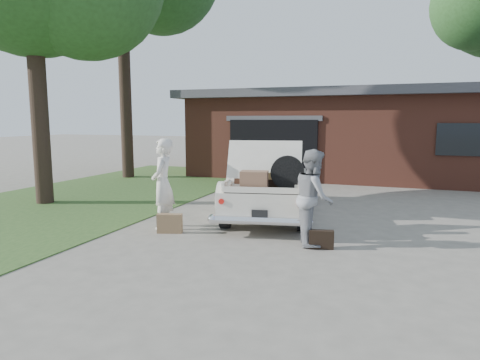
% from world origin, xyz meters
% --- Properties ---
extents(ground, '(90.00, 90.00, 0.00)m').
position_xyz_m(ground, '(0.00, 0.00, 0.00)').
color(ground, gray).
rests_on(ground, ground).
extents(grass_strip, '(6.00, 16.00, 0.02)m').
position_xyz_m(grass_strip, '(-5.50, 3.00, 0.01)').
color(grass_strip, '#2D4C1E').
rests_on(grass_strip, ground).
extents(house, '(12.80, 7.80, 3.30)m').
position_xyz_m(house, '(0.98, 11.47, 1.67)').
color(house, brown).
rests_on(house, ground).
extents(sedan, '(2.64, 4.81, 1.78)m').
position_xyz_m(sedan, '(-0.07, 2.79, 0.67)').
color(sedan, silver).
rests_on(sedan, ground).
extents(woman_left, '(0.61, 0.76, 1.83)m').
position_xyz_m(woman_left, '(-1.73, 0.76, 0.92)').
color(woman_left, silver).
rests_on(woman_left, ground).
extents(woman_right, '(0.86, 0.98, 1.70)m').
position_xyz_m(woman_right, '(1.35, 0.69, 0.85)').
color(woman_right, gray).
rests_on(woman_right, ground).
extents(suitcase_left, '(0.51, 0.30, 0.38)m').
position_xyz_m(suitcase_left, '(-1.42, 0.46, 0.19)').
color(suitcase_left, '#8E6C48').
rests_on(suitcase_left, ground).
extents(suitcase_right, '(0.44, 0.23, 0.32)m').
position_xyz_m(suitcase_right, '(1.55, 0.45, 0.16)').
color(suitcase_right, black).
rests_on(suitcase_right, ground).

